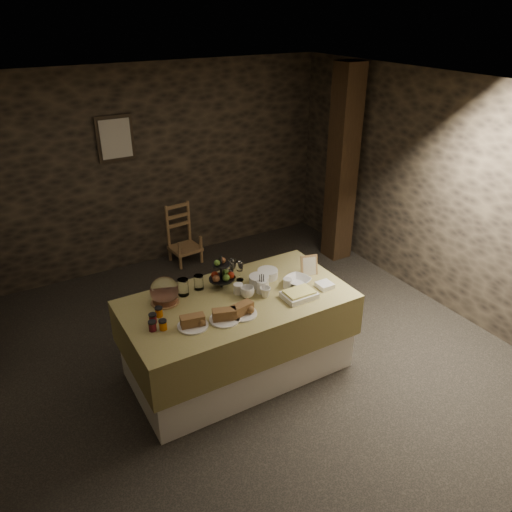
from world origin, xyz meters
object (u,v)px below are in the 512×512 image
chair (183,237)px  buffet_table (238,330)px  timber_column (342,166)px  fruit_stand (222,275)px

chair → buffet_table: bearing=-106.2°
timber_column → fruit_stand: timber_column is taller
buffet_table → fruit_stand: size_ratio=6.16×
chair → fruit_stand: bearing=-108.0°
timber_column → fruit_stand: size_ratio=7.74×
timber_column → fruit_stand: (-2.41, -1.25, -0.35)m
buffet_table → chair: (0.46, 2.43, -0.11)m
chair → timber_column: bearing=-31.4°
buffet_table → fruit_stand: (-0.02, 0.25, 0.48)m
buffet_table → timber_column: timber_column is taller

